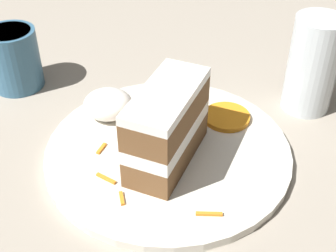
% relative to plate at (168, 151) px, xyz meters
% --- Properties ---
extents(ground_plane, '(6.00, 6.00, 0.00)m').
position_rel_plate_xyz_m(ground_plane, '(-0.02, 0.00, -0.04)').
color(ground_plane, '#38332D').
rests_on(ground_plane, ground).
extents(dining_table, '(1.17, 1.14, 0.04)m').
position_rel_plate_xyz_m(dining_table, '(-0.02, 0.00, -0.02)').
color(dining_table, gray).
rests_on(dining_table, ground).
extents(plate, '(0.29, 0.29, 0.01)m').
position_rel_plate_xyz_m(plate, '(0.00, 0.00, 0.00)').
color(plate, silver).
rests_on(plate, dining_table).
extents(cake_slice, '(0.10, 0.14, 0.09)m').
position_rel_plate_xyz_m(cake_slice, '(0.00, 0.02, 0.05)').
color(cake_slice, brown).
rests_on(cake_slice, plate).
extents(cream_dollop, '(0.06, 0.06, 0.04)m').
position_rel_plate_xyz_m(cream_dollop, '(0.07, -0.07, 0.02)').
color(cream_dollop, white).
rests_on(cream_dollop, plate).
extents(orange_garnish, '(0.06, 0.06, 0.01)m').
position_rel_plate_xyz_m(orange_garnish, '(-0.08, -0.05, 0.01)').
color(orange_garnish, orange).
rests_on(orange_garnish, plate).
extents(carrot_shreds_scatter, '(0.14, 0.20, 0.00)m').
position_rel_plate_xyz_m(carrot_shreds_scatter, '(0.03, 0.04, 0.01)').
color(carrot_shreds_scatter, orange).
rests_on(carrot_shreds_scatter, plate).
extents(drinking_glass, '(0.07, 0.07, 0.13)m').
position_rel_plate_xyz_m(drinking_glass, '(-0.19, -0.10, 0.05)').
color(drinking_glass, silver).
rests_on(drinking_glass, dining_table).
extents(coffee_mug, '(0.07, 0.07, 0.09)m').
position_rel_plate_xyz_m(coffee_mug, '(0.21, -0.16, 0.04)').
color(coffee_mug, '#386684').
rests_on(coffee_mug, dining_table).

